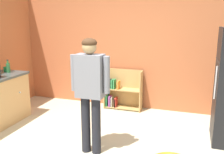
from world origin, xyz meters
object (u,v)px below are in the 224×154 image
at_px(bookshelf, 121,91).
at_px(standing_person, 90,86).
at_px(green_glass_bottle, 8,67).
at_px(green_cup, 6,69).

relative_size(bookshelf, standing_person, 0.51).
height_order(bookshelf, standing_person, standing_person).
bearing_deg(green_glass_bottle, green_cup, 157.60).
bearing_deg(standing_person, green_glass_bottle, 159.36).
xyz_separation_m(bookshelf, standing_person, (0.11, -1.92, 0.62)).
bearing_deg(bookshelf, standing_person, -86.66).
height_order(green_glass_bottle, green_cup, green_glass_bottle).
distance_m(bookshelf, green_glass_bottle, 2.32).
distance_m(bookshelf, green_cup, 2.37).
bearing_deg(bookshelf, green_glass_bottle, -148.69).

